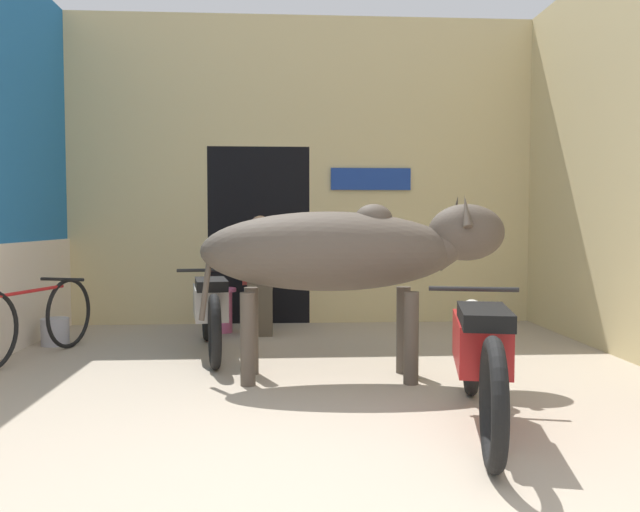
{
  "coord_description": "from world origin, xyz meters",
  "views": [
    {
      "loc": [
        -0.24,
        -2.57,
        1.19
      ],
      "look_at": [
        0.04,
        2.12,
        0.93
      ],
      "focal_mm": 35.0,
      "sensor_mm": 36.0,
      "label": 1
    }
  ],
  "objects": [
    {
      "name": "ground_plane",
      "position": [
        0.0,
        0.0,
        0.0
      ],
      "size": [
        30.0,
        30.0,
        0.0
      ],
      "primitive_type": "plane",
      "color": "tan"
    },
    {
      "name": "cow",
      "position": [
        0.24,
        2.07,
        0.97
      ],
      "size": [
        2.31,
        0.68,
        1.4
      ],
      "color": "#4C4238",
      "rests_on": "ground_plane"
    },
    {
      "name": "bicycle",
      "position": [
        -2.39,
        2.9,
        0.34
      ],
      "size": [
        0.59,
        1.63,
        0.67
      ],
      "color": "black",
      "rests_on": "ground_plane"
    },
    {
      "name": "motorcycle_near",
      "position": [
        0.9,
        0.94,
        0.43
      ],
      "size": [
        0.65,
        1.94,
        0.76
      ],
      "color": "black",
      "rests_on": "ground_plane"
    },
    {
      "name": "bucket",
      "position": [
        -2.43,
        3.53,
        0.13
      ],
      "size": [
        0.26,
        0.26,
        0.26
      ],
      "color": "#A8A8B2",
      "rests_on": "ground_plane"
    },
    {
      "name": "wall_back_with_doorway",
      "position": [
        -0.17,
        4.95,
        1.53
      ],
      "size": [
        5.39,
        0.93,
        3.56
      ],
      "color": "#D1BC84",
      "rests_on": "ground_plane"
    },
    {
      "name": "motorcycle_far",
      "position": [
        -0.89,
        3.05,
        0.41
      ],
      "size": [
        0.58,
        1.85,
        0.74
      ],
      "color": "black",
      "rests_on": "ground_plane"
    },
    {
      "name": "plastic_stool",
      "position": [
        -0.89,
        4.14,
        0.25
      ],
      "size": [
        0.3,
        0.3,
        0.48
      ],
      "color": "#DB6093",
      "rests_on": "ground_plane"
    },
    {
      "name": "shopkeeper_seated",
      "position": [
        -0.48,
        4.02,
        0.67
      ],
      "size": [
        0.37,
        0.33,
        1.26
      ],
      "color": "brown",
      "rests_on": "ground_plane"
    }
  ]
}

